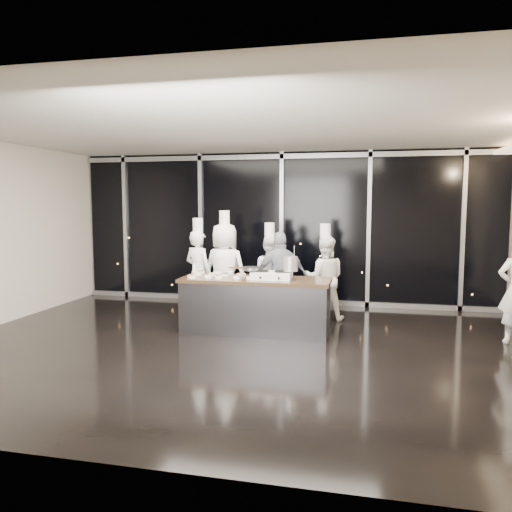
# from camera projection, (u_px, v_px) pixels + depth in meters

# --- Properties ---
(ground) EXTENTS (9.00, 9.00, 0.00)m
(ground) POSITION_uv_depth(u_px,v_px,m) (242.00, 347.00, 7.42)
(ground) COLOR black
(ground) RESTS_ON ground
(room_shell) EXTENTS (9.02, 7.02, 3.21)m
(room_shell) POSITION_uv_depth(u_px,v_px,m) (253.00, 195.00, 7.14)
(room_shell) COLOR beige
(room_shell) RESTS_ON ground
(window_wall) EXTENTS (8.90, 0.11, 3.20)m
(window_wall) POSITION_uv_depth(u_px,v_px,m) (282.00, 228.00, 10.58)
(window_wall) COLOR black
(window_wall) RESTS_ON ground
(demo_counter) EXTENTS (2.46, 0.86, 0.90)m
(demo_counter) POSITION_uv_depth(u_px,v_px,m) (255.00, 305.00, 8.24)
(demo_counter) COLOR #35353A
(demo_counter) RESTS_ON ground
(stove) EXTENTS (0.65, 0.43, 0.14)m
(stove) POSITION_uv_depth(u_px,v_px,m) (272.00, 275.00, 8.08)
(stove) COLOR white
(stove) RESTS_ON demo_counter
(frying_pan) EXTENTS (0.53, 0.31, 0.05)m
(frying_pan) POSITION_uv_depth(u_px,v_px,m) (251.00, 269.00, 8.13)
(frying_pan) COLOR slate
(frying_pan) RESTS_ON stove
(stock_pot) EXTENTS (0.24, 0.24, 0.23)m
(stock_pot) POSITION_uv_depth(u_px,v_px,m) (291.00, 264.00, 8.01)
(stock_pot) COLOR #A9A9AB
(stock_pot) RESTS_ON stove
(prep_bowls) EXTENTS (1.41, 0.73, 0.05)m
(prep_bowls) POSITION_uv_depth(u_px,v_px,m) (226.00, 275.00, 8.37)
(prep_bowls) COLOR white
(prep_bowls) RESTS_ON demo_counter
(squeeze_bottle) EXTENTS (0.06, 0.06, 0.21)m
(squeeze_bottle) POSITION_uv_depth(u_px,v_px,m) (194.00, 269.00, 8.64)
(squeeze_bottle) COLOR white
(squeeze_bottle) RESTS_ON demo_counter
(chef_far_left) EXTENTS (0.70, 0.59, 1.86)m
(chef_far_left) POSITION_uv_depth(u_px,v_px,m) (198.00, 272.00, 9.40)
(chef_far_left) COLOR white
(chef_far_left) RESTS_ON ground
(chef_left) EXTENTS (0.95, 0.71, 2.00)m
(chef_left) POSITION_uv_depth(u_px,v_px,m) (225.00, 270.00, 9.25)
(chef_left) COLOR white
(chef_left) RESTS_ON ground
(chef_center) EXTENTS (0.83, 0.69, 1.76)m
(chef_center) POSITION_uv_depth(u_px,v_px,m) (270.00, 274.00, 9.54)
(chef_center) COLOR white
(chef_center) RESTS_ON ground
(guest) EXTENTS (1.03, 0.71, 1.62)m
(guest) POSITION_uv_depth(u_px,v_px,m) (281.00, 276.00, 9.03)
(guest) COLOR #131C34
(guest) RESTS_ON ground
(chef_right) EXTENTS (0.80, 0.65, 1.76)m
(chef_right) POSITION_uv_depth(u_px,v_px,m) (325.00, 277.00, 9.11)
(chef_right) COLOR white
(chef_right) RESTS_ON ground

